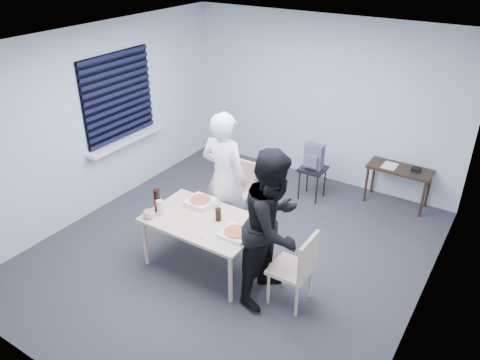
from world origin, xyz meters
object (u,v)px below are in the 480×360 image
Objects in this scene: dining_table at (204,224)px; chair_far at (238,187)px; stool at (313,174)px; chair_right at (298,266)px; mug_b at (217,206)px; side_table at (399,173)px; mug_a at (149,214)px; person_white at (224,178)px; person_black at (273,227)px; soda_bottle at (157,201)px; backpack at (314,157)px.

chair_far is (-0.23, 1.09, -0.09)m from dining_table.
chair_right is at bearing -68.81° from stool.
side_table is at bearing 58.24° from mug_b.
stool is (-1.13, -0.51, -0.12)m from side_table.
dining_table is 1.50× the size of side_table.
mug_b is (0.00, 0.27, 0.11)m from dining_table.
chair_right is 7.24× the size of mug_a.
person_white is (0.10, -0.47, 0.37)m from chair_far.
dining_table is 1.53× the size of chair_far.
chair_right is (1.47, -1.09, 0.00)m from chair_far.
side_table is (1.75, 1.63, 0.01)m from chair_far.
mug_b is (0.13, -0.36, -0.18)m from person_white.
person_black is 0.97m from mug_b.
soda_bottle is (-0.02, 0.19, 0.09)m from mug_a.
person_white reaches higher than mug_b.
mug_b is (0.56, 0.59, -0.00)m from mug_a.
mug_a reaches higher than side_table.
person_white is 0.42m from mug_b.
stool is (0.62, 1.11, -0.11)m from chair_far.
chair_far is at bearing -106.93° from backpack.
chair_far reaches higher than side_table.
person_black is at bearing 149.73° from person_white.
person_black reaches higher than backpack.
chair_far is 3.17× the size of soda_bottle.
dining_table is at bearing -87.57° from backpack.
mug_a is (-0.94, -2.53, 0.31)m from stool.
chair_right is at bearing -56.36° from backpack.
chair_right is 1.74× the size of stool.
backpack is at bearing 67.53° from soda_bottle.
person_white is 6.30× the size of soda_bottle.
side_table is (1.52, 2.72, -0.08)m from dining_table.
backpack is at bearing 60.72° from chair_far.
person_black is at bearing -76.33° from stool.
person_white is 14.39× the size of mug_a.
side_table is 1.76× the size of stool.
chair_far is 1.74× the size of stool.
person_white is 4.67× the size of backpack.
side_table is 3.55m from soda_bottle.
dining_table is at bearing 90.80° from person_black.
side_table is at bearing 55.73° from mug_a.
person_white reaches higher than backpack.
mug_b reaches higher than dining_table.
chair_far is at bearing -77.70° from person_white.
dining_table is 0.77× the size of person_black.
person_white reaches higher than chair_far.
mug_a is (-1.47, -0.34, -0.17)m from person_black.
mug_b is at bearing -101.13° from stool.
stool is at bearing 102.35° from backpack.
backpack is (-0.85, 2.19, 0.18)m from chair_right.
soda_bottle is (-0.45, -0.76, -0.09)m from person_white.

